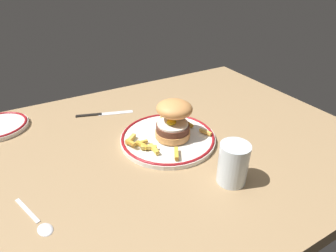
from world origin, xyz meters
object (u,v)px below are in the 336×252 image
dinner_plate (168,138)px  water_glass (233,166)px  burger (174,118)px  spoon (41,224)px  knife (100,114)px

dinner_plate → water_glass: 21.72cm
dinner_plate → burger: bearing=-12.8°
dinner_plate → spoon: 37.17cm
dinner_plate → burger: (1.50, -0.34, 5.86)cm
dinner_plate → burger: 6.06cm
burger → spoon: burger is taller
burger → water_glass: burger is taller
dinner_plate → water_glass: size_ratio=2.70×
water_glass → knife: 47.61cm
burger → knife: (-13.20, 23.97, -6.44)cm
spoon → burger: bearing=19.8°
spoon → dinner_plate: bearing=21.0°
knife → water_glass: bearing=-70.2°
water_glass → knife: (-16.09, 44.64, -3.93)cm
burger → water_glass: bearing=-82.1°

